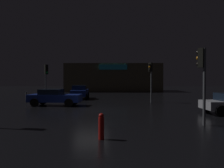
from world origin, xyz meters
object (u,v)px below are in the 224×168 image
(traffic_signal_opposite, at_px, (202,70))
(traffic_signal_cross_right, at_px, (46,74))
(car_crossing, at_px, (80,92))
(traffic_signal_cross_left, at_px, (151,75))
(store_building, at_px, (113,78))
(car_far, at_px, (54,97))
(fire_hydrant, at_px, (101,126))

(traffic_signal_opposite, distance_m, traffic_signal_cross_right, 16.27)
(car_crossing, bearing_deg, traffic_signal_cross_left, -27.42)
(store_building, xyz_separation_m, car_far, (-5.09, -25.00, -1.91))
(store_building, distance_m, car_crossing, 18.65)
(traffic_signal_cross_left, bearing_deg, car_crossing, 152.58)
(fire_hydrant, bearing_deg, traffic_signal_cross_left, 72.95)
(traffic_signal_cross_right, height_order, car_far, traffic_signal_cross_right)
(store_building, distance_m, traffic_signal_cross_left, 22.52)
(traffic_signal_cross_left, relative_size, traffic_signal_cross_right, 1.04)
(store_building, height_order, car_crossing, store_building)
(traffic_signal_cross_left, distance_m, fire_hydrant, 14.39)
(car_far, distance_m, car_crossing, 6.96)
(store_building, bearing_deg, traffic_signal_opposite, -82.07)
(traffic_signal_cross_right, bearing_deg, car_crossing, 49.43)
(traffic_signal_opposite, xyz_separation_m, car_far, (-9.70, 8.10, -2.02))
(store_building, height_order, fire_hydrant, store_building)
(store_building, xyz_separation_m, traffic_signal_cross_left, (3.87, -22.18, 0.14))
(traffic_signal_opposite, xyz_separation_m, car_crossing, (-8.54, 14.97, -1.96))
(traffic_signal_cross_left, bearing_deg, traffic_signal_opposite, -86.13)
(store_building, relative_size, car_crossing, 4.57)
(fire_hydrant, bearing_deg, car_crossing, 101.67)
(fire_hydrant, bearing_deg, traffic_signal_opposite, 28.44)
(store_building, bearing_deg, traffic_signal_cross_right, -107.68)
(traffic_signal_cross_right, height_order, car_crossing, traffic_signal_cross_right)
(traffic_signal_opposite, distance_m, car_far, 12.80)
(traffic_signal_cross_right, distance_m, fire_hydrant, 15.82)
(store_building, bearing_deg, car_far, -101.51)
(store_building, relative_size, fire_hydrant, 18.08)
(car_far, bearing_deg, car_crossing, 80.42)
(car_far, xyz_separation_m, car_crossing, (1.16, 6.86, 0.06))
(car_far, bearing_deg, store_building, 78.49)
(car_crossing, bearing_deg, store_building, 77.77)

